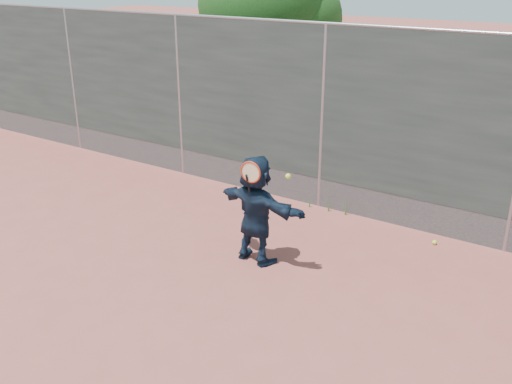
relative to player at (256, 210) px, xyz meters
The scene contains 7 objects.
ground 1.52m from the player, 97.38° to the right, with size 80.00×80.00×0.00m, color #9E4C42.
player is the anchor object (origin of this frame).
ball_ground 2.76m from the player, 43.45° to the left, with size 0.07×0.07×0.07m, color #CFF135.
fence 2.35m from the player, 94.41° to the left, with size 20.00×0.06×3.03m.
swing_action 0.63m from the player, 62.62° to the right, with size 0.71×0.13×0.51m.
tree_left 6.43m from the player, 119.91° to the left, with size 3.15×3.00×4.53m.
weed_clump 2.17m from the player, 86.55° to the left, with size 0.68×0.07×0.30m.
Camera 1 is at (4.05, -4.56, 3.82)m, focal length 40.00 mm.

